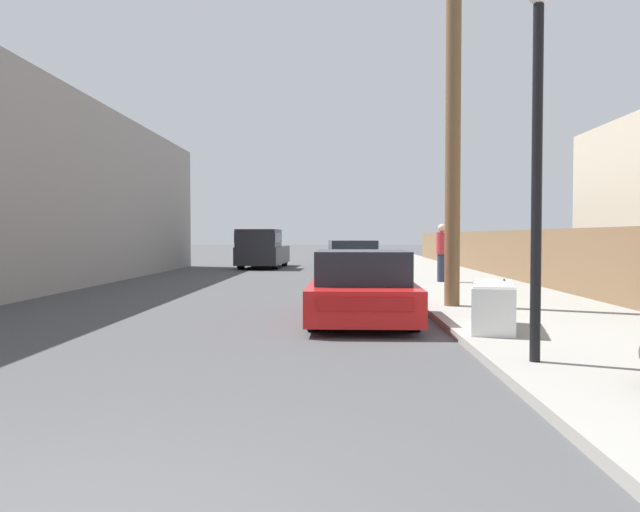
# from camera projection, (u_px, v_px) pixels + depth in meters

# --- Properties ---
(sidewalk_curb) EXTENTS (4.20, 63.00, 0.12)m
(sidewalk_curb) POSITION_uv_depth(u_px,v_px,m) (431.00, 272.00, 26.00)
(sidewalk_curb) COLOR gray
(sidewalk_curb) RESTS_ON ground
(discarded_fridge) EXTENTS (1.00, 1.83, 0.75)m
(discarded_fridge) POSITION_uv_depth(u_px,v_px,m) (493.00, 306.00, 9.65)
(discarded_fridge) COLOR silver
(discarded_fridge) RESTS_ON sidewalk_curb
(parked_sports_car_red) EXTENTS (1.94, 4.50, 1.30)m
(parked_sports_car_red) POSITION_uv_depth(u_px,v_px,m) (362.00, 289.00, 11.49)
(parked_sports_car_red) COLOR red
(parked_sports_car_red) RESTS_ON ground
(car_parked_mid) EXTENTS (2.11, 4.49, 1.41)m
(car_parked_mid) POSITION_uv_depth(u_px,v_px,m) (352.00, 261.00, 22.37)
(car_parked_mid) COLOR gray
(car_parked_mid) RESTS_ON ground
(pickup_truck) EXTENTS (2.15, 5.49, 1.87)m
(pickup_truck) POSITION_uv_depth(u_px,v_px,m) (262.00, 249.00, 30.22)
(pickup_truck) COLOR #232328
(pickup_truck) RESTS_ON ground
(utility_pole) EXTENTS (1.80, 0.31, 8.82)m
(utility_pole) POSITION_uv_depth(u_px,v_px,m) (453.00, 86.00, 12.77)
(utility_pole) COLOR brown
(utility_pole) RESTS_ON sidewalk_curb
(street_lamp) EXTENTS (0.26, 0.26, 4.32)m
(street_lamp) POSITION_uv_depth(u_px,v_px,m) (537.00, 141.00, 7.09)
(street_lamp) COLOR black
(street_lamp) RESTS_ON sidewalk_curb
(wooden_fence) EXTENTS (0.08, 38.68, 1.64)m
(wooden_fence) POSITION_uv_depth(u_px,v_px,m) (493.00, 253.00, 23.37)
(wooden_fence) COLOR brown
(wooden_fence) RESTS_ON sidewalk_curb
(pedestrian) EXTENTS (0.34, 0.34, 1.82)m
(pedestrian) POSITION_uv_depth(u_px,v_px,m) (442.00, 252.00, 19.61)
(pedestrian) COLOR #282D42
(pedestrian) RESTS_ON sidewalk_curb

